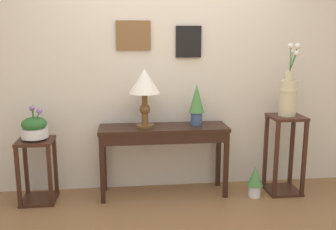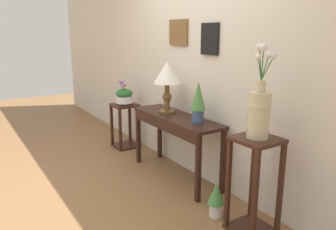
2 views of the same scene
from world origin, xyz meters
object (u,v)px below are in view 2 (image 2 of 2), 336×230
(console_table, at_px, (174,125))
(pedestal_stand_left, at_px, (125,126))
(pedestal_stand_right, at_px, (254,186))
(table_lamp, at_px, (167,76))
(potted_plant_on_console, at_px, (198,100))
(flower_vase_tall_right, at_px, (259,109))
(potted_plant_floor, at_px, (216,198))
(planter_bowl_wide_left, at_px, (124,96))

(console_table, xyz_separation_m, pedestal_stand_left, (-1.24, -0.01, -0.30))
(pedestal_stand_right, bearing_deg, console_table, 177.22)
(table_lamp, xyz_separation_m, pedestal_stand_left, (-1.06, -0.03, -0.82))
(console_table, xyz_separation_m, table_lamp, (-0.19, 0.02, 0.52))
(console_table, bearing_deg, potted_plant_on_console, 10.37)
(console_table, distance_m, potted_plant_on_console, 0.48)
(flower_vase_tall_right, bearing_deg, pedestal_stand_left, 178.83)
(potted_plant_on_console, distance_m, potted_plant_floor, 0.98)
(pedestal_stand_right, bearing_deg, planter_bowl_wide_left, 178.86)
(flower_vase_tall_right, relative_size, potted_plant_floor, 2.23)
(pedestal_stand_left, xyz_separation_m, planter_bowl_wide_left, (0.00, -0.00, 0.43))
(planter_bowl_wide_left, height_order, potted_plant_floor, planter_bowl_wide_left)
(potted_plant_on_console, bearing_deg, console_table, -169.63)
(planter_bowl_wide_left, relative_size, flower_vase_tall_right, 0.48)
(potted_plant_on_console, distance_m, pedestal_stand_left, 1.71)
(console_table, height_order, pedestal_stand_right, pedestal_stand_right)
(console_table, bearing_deg, table_lamp, 172.73)
(potted_plant_on_console, relative_size, potted_plant_floor, 1.29)
(console_table, height_order, potted_plant_on_console, potted_plant_on_console)
(pedestal_stand_right, distance_m, potted_plant_floor, 0.42)
(potted_plant_on_console, bearing_deg, planter_bowl_wide_left, -177.35)
(table_lamp, height_order, flower_vase_tall_right, flower_vase_tall_right)
(console_table, xyz_separation_m, flower_vase_tall_right, (1.25, -0.06, 0.43))
(table_lamp, xyz_separation_m, flower_vase_tall_right, (1.43, -0.08, -0.09))
(potted_plant_on_console, height_order, pedestal_stand_right, potted_plant_on_console)
(console_table, relative_size, flower_vase_tall_right, 1.78)
(flower_vase_tall_right, bearing_deg, potted_plant_on_console, 172.25)
(pedestal_stand_left, bearing_deg, flower_vase_tall_right, -1.17)
(console_table, bearing_deg, flower_vase_tall_right, -2.81)
(potted_plant_on_console, relative_size, pedestal_stand_right, 0.51)
(table_lamp, relative_size, flower_vase_tall_right, 0.80)
(table_lamp, distance_m, flower_vase_tall_right, 1.44)
(console_table, distance_m, potted_plant_floor, 1.02)
(planter_bowl_wide_left, distance_m, potted_plant_floor, 2.23)
(console_table, relative_size, planter_bowl_wide_left, 3.74)
(flower_vase_tall_right, bearing_deg, potted_plant_floor, -163.81)
(console_table, relative_size, table_lamp, 2.23)
(planter_bowl_wide_left, bearing_deg, pedestal_stand_right, -1.14)
(console_table, xyz_separation_m, potted_plant_on_console, (0.34, 0.06, 0.33))
(console_table, bearing_deg, pedestal_stand_right, -2.78)
(potted_plant_on_console, bearing_deg, flower_vase_tall_right, -7.75)
(table_lamp, bearing_deg, planter_bowl_wide_left, -178.12)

